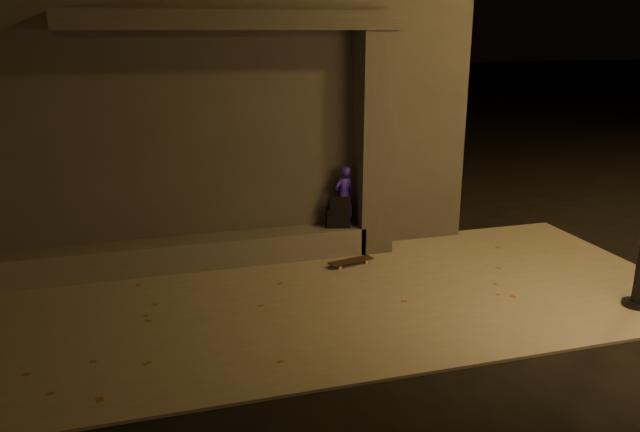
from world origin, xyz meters
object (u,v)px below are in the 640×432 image
object	(u,v)px
column	(374,145)
backpack	(338,216)
skateboarder	(344,196)
skateboard	(351,261)

from	to	relation	value
column	backpack	size ratio (longest dim) A/B	6.70
skateboarder	skateboard	bearing A→B (deg)	65.70
skateboarder	backpack	size ratio (longest dim) A/B	1.93
column	backpack	distance (m)	1.31
column	backpack	world-z (taller)	column
backpack	skateboarder	bearing A→B (deg)	14.34
backpack	column	bearing A→B (deg)	14.34
skateboarder	backpack	bearing A→B (deg)	-16.50
backpack	skateboard	world-z (taller)	backpack
skateboard	skateboarder	bearing A→B (deg)	69.38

